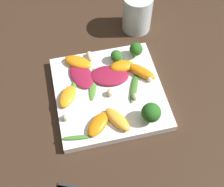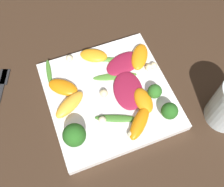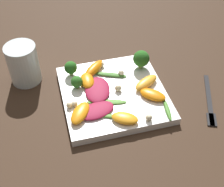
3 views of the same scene
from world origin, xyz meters
TOP-DOWN VIEW (x-y plane):
  - ground_plane at (0.00, 0.00)m, footprint 2.40×2.40m
  - plate at (0.00, 0.00)m, footprint 0.24×0.24m
  - drinking_glass at (0.12, 0.20)m, footprint 0.08×0.08m
  - fork at (-0.09, -0.21)m, footprint 0.17×0.08m
  - radicchio_leaf_0 at (0.01, 0.04)m, footprint 0.10×0.08m
  - radicchio_leaf_1 at (-0.05, 0.05)m, footprint 0.07×0.09m
  - orange_segment_0 at (0.04, 0.06)m, footprint 0.06×0.03m
  - orange_segment_1 at (-0.06, 0.09)m, footprint 0.08×0.07m
  - orange_segment_2 at (-0.04, -0.08)m, footprint 0.07×0.07m
  - orange_segment_3 at (0.08, 0.03)m, footprint 0.07×0.07m
  - orange_segment_4 at (-0.00, -0.08)m, footprint 0.06×0.08m
  - orange_segment_5 at (-0.10, -0.00)m, footprint 0.06×0.07m
  - broccoli_floret_0 at (0.04, 0.08)m, footprint 0.03×0.03m
  - broccoli_floret_1 at (0.07, -0.09)m, footprint 0.04×0.04m
  - broccoli_floret_2 at (0.09, 0.09)m, footprint 0.03×0.03m
  - arugula_sprig_0 at (-0.08, 0.03)m, footprint 0.04×0.08m
  - arugula_sprig_1 at (-0.09, -0.10)m, footprint 0.07×0.02m
  - arugula_sprig_2 at (0.06, -0.01)m, footprint 0.05×0.08m
  - arugula_sprig_3 at (-0.03, 0.03)m, footprint 0.04×0.09m
  - macadamia_nut_0 at (-0.11, -0.05)m, footprint 0.02×0.02m
  - macadamia_nut_1 at (0.10, 0.01)m, footprint 0.02×0.02m
  - macadamia_nut_2 at (0.05, -0.03)m, footprint 0.02×0.02m
  - macadamia_nut_3 at (0.00, -0.01)m, footprint 0.02×0.02m
  - macadamia_nut_4 at (-0.03, 0.11)m, footprint 0.01×0.01m
  - macadamia_nut_5 at (-0.02, 0.10)m, footprint 0.02×0.02m

SIDE VIEW (x-z plane):
  - ground_plane at x=0.00m, z-range 0.00..0.00m
  - fork at x=-0.09m, z-range 0.00..0.01m
  - plate at x=0.00m, z-range 0.00..0.02m
  - arugula_sprig_3 at x=-0.03m, z-range 0.02..0.02m
  - arugula_sprig_0 at x=-0.08m, z-range 0.02..0.02m
  - arugula_sprig_1 at x=-0.09m, z-range 0.02..0.03m
  - arugula_sprig_2 at x=0.06m, z-range 0.02..0.03m
  - radicchio_leaf_1 at x=-0.05m, z-range 0.02..0.03m
  - radicchio_leaf_0 at x=0.01m, z-range 0.02..0.03m
  - macadamia_nut_4 at x=-0.03m, z-range 0.02..0.03m
  - macadamia_nut_1 at x=0.10m, z-range 0.02..0.03m
  - macadamia_nut_0 at x=-0.11m, z-range 0.02..0.03m
  - macadamia_nut_5 at x=-0.02m, z-range 0.02..0.03m
  - macadamia_nut_2 at x=0.05m, z-range 0.02..0.03m
  - orange_segment_5 at x=-0.10m, z-range 0.02..0.03m
  - orange_segment_2 at x=-0.04m, z-range 0.02..0.04m
  - macadamia_nut_3 at x=0.00m, z-range 0.02..0.04m
  - orange_segment_1 at x=-0.06m, z-range 0.02..0.04m
  - orange_segment_0 at x=0.04m, z-range 0.02..0.04m
  - orange_segment_4 at x=0.00m, z-range 0.02..0.04m
  - orange_segment_3 at x=0.08m, z-range 0.02..0.04m
  - broccoli_floret_0 at x=0.04m, z-range 0.02..0.05m
  - broccoli_floret_2 at x=0.09m, z-range 0.02..0.06m
  - broccoli_floret_1 at x=0.07m, z-range 0.02..0.07m
  - drinking_glass at x=0.12m, z-range 0.00..0.10m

